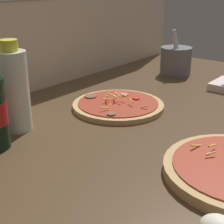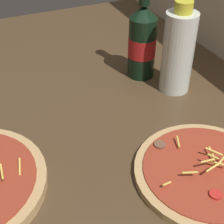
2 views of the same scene
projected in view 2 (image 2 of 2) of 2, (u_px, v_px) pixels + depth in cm
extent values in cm
cube|color=#4C3823|center=(110.00, 178.00, 61.09)|extent=(160.00, 90.00, 2.50)
cylinder|color=#EFCC56|center=(2.00, 172.00, 56.09)|extent=(2.96, 0.60, 0.97)
cylinder|color=#EFCC56|center=(20.00, 167.00, 57.93)|extent=(3.19, 1.11, 1.29)
cylinder|color=tan|center=(206.00, 173.00, 59.54)|extent=(25.13, 25.13, 1.38)
cylinder|color=#9E3823|center=(207.00, 169.00, 59.04)|extent=(22.11, 22.11, 0.30)
cylinder|color=brown|center=(160.00, 145.00, 63.54)|extent=(2.20, 2.20, 0.40)
cylinder|color=red|center=(216.00, 194.00, 54.23)|extent=(2.05, 2.05, 0.40)
cylinder|color=#EFCC56|center=(190.00, 173.00, 56.53)|extent=(1.44, 2.47, 0.59)
cylinder|color=#EFCC56|center=(212.00, 168.00, 56.58)|extent=(0.61, 2.71, 0.91)
cylinder|color=#EFCC56|center=(222.00, 159.00, 58.69)|extent=(1.44, 2.99, 1.30)
cylinder|color=#EFCC56|center=(211.00, 152.00, 60.78)|extent=(2.40, 0.94, 0.76)
cylinder|color=#EFCC56|center=(217.00, 163.00, 58.48)|extent=(2.56, 2.61, 0.45)
cylinder|color=#EFCC56|center=(208.00, 161.00, 57.62)|extent=(0.92, 2.44, 0.72)
cylinder|color=#EFCC56|center=(167.00, 184.00, 55.54)|extent=(0.94, 2.06, 1.01)
cylinder|color=#EFCC56|center=(177.00, 141.00, 63.50)|extent=(2.57, 1.30, 0.81)
cylinder|color=#EFCC56|center=(214.00, 151.00, 60.03)|extent=(2.37, 2.56, 1.18)
cylinder|color=#EFCC56|center=(213.00, 157.00, 57.72)|extent=(1.85, 1.36, 0.43)
cylinder|color=black|center=(142.00, 48.00, 82.89)|extent=(6.63, 6.63, 14.97)
cone|color=black|center=(144.00, 12.00, 77.48)|extent=(6.63, 6.63, 2.97)
cylinder|color=red|center=(142.00, 47.00, 82.71)|extent=(6.70, 6.70, 4.79)
cylinder|color=silver|center=(178.00, 53.00, 76.68)|extent=(7.09, 7.09, 18.59)
cylinder|color=yellow|center=(184.00, 7.00, 70.32)|extent=(3.90, 3.90, 2.53)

